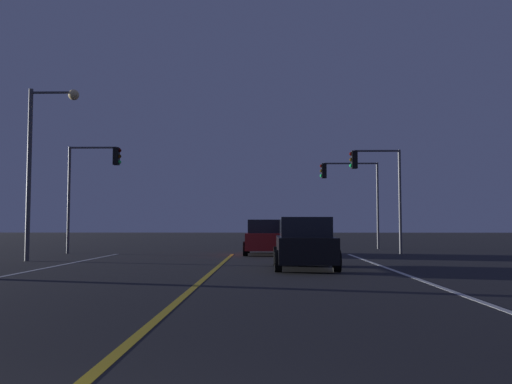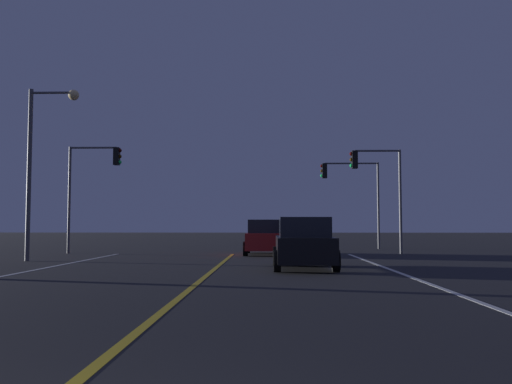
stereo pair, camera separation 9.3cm
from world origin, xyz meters
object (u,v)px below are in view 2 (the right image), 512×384
car_lead_same_lane (304,244)px  traffic_light_far_right (350,184)px  traffic_light_near_right (376,177)px  street_lamp_left_mid (42,149)px  traffic_light_near_left (94,174)px  car_ahead_far (265,238)px

car_lead_same_lane → traffic_light_far_right: bearing=-14.2°
traffic_light_near_right → street_lamp_left_mid: 15.77m
car_lead_same_lane → traffic_light_near_left: 14.16m
car_lead_same_lane → traffic_light_near_right: size_ratio=0.82×
traffic_light_near_right → street_lamp_left_mid: bearing=21.4°
car_ahead_far → street_lamp_left_mid: (-9.06, -4.95, 3.70)m
car_lead_same_lane → traffic_light_near_left: (-10.11, 9.38, 3.21)m
car_lead_same_lane → street_lamp_left_mid: size_ratio=0.61×
car_lead_same_lane → street_lamp_left_mid: 11.62m
traffic_light_near_right → car_lead_same_lane: bearing=65.5°
car_ahead_far → traffic_light_near_right: (5.62, 0.80, 3.07)m
street_lamp_left_mid → traffic_light_far_right: bearing=38.4°
car_ahead_far → street_lamp_left_mid: 10.96m
car_lead_same_lane → car_ahead_far: size_ratio=1.00×
car_ahead_far → traffic_light_near_right: traffic_light_near_right is taller
car_lead_same_lane → traffic_light_near_left: bearing=47.1°
traffic_light_near_right → traffic_light_far_right: (-0.50, 5.50, 0.04)m
traffic_light_near_left → street_lamp_left_mid: size_ratio=0.78×
street_lamp_left_mid → car_ahead_far: bearing=28.7°
traffic_light_near_right → traffic_light_near_left: bearing=0.0°
car_ahead_far → car_lead_same_lane: bearing=-171.1°
traffic_light_near_left → traffic_light_far_right: traffic_light_near_left is taller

